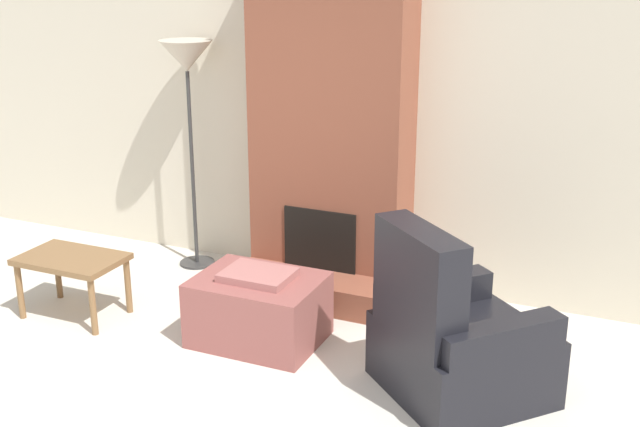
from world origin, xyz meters
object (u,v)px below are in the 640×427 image
(ottoman, at_px, (259,308))
(armchair, at_px, (452,345))
(floor_lamp_left, at_px, (187,68))
(side_table, at_px, (72,265))

(ottoman, xyz_separation_m, armchair, (1.32, -0.14, 0.08))
(floor_lamp_left, bearing_deg, ottoman, -41.96)
(armchair, relative_size, side_table, 1.67)
(armchair, height_order, floor_lamp_left, floor_lamp_left)
(armchair, xyz_separation_m, side_table, (-2.67, -0.04, 0.07))
(armchair, bearing_deg, ottoman, 36.25)
(ottoman, relative_size, armchair, 0.68)
(side_table, distance_m, floor_lamp_left, 1.70)
(armchair, xyz_separation_m, floor_lamp_left, (-2.41, 1.12, 1.29))
(armchair, height_order, side_table, armchair)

